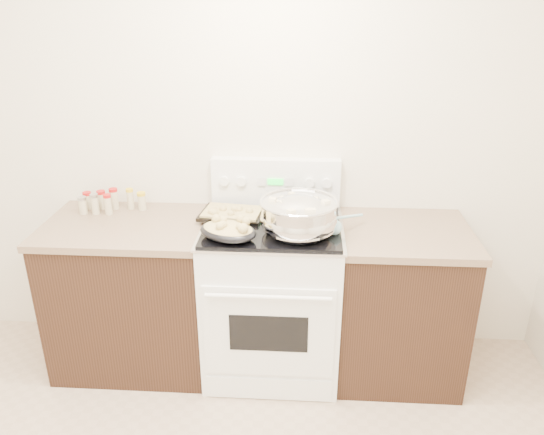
{
  "coord_description": "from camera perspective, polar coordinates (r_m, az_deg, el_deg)",
  "views": [
    {
      "loc": [
        0.52,
        -1.25,
        2.12
      ],
      "look_at": [
        0.35,
        1.37,
        1.0
      ],
      "focal_mm": 35.0,
      "sensor_mm": 36.0,
      "label": 1
    }
  ],
  "objects": [
    {
      "name": "roasting_pan",
      "position": [
        2.74,
        -4.72,
        -1.35
      ],
      "size": [
        0.37,
        0.32,
        0.12
      ],
      "color": "black",
      "rests_on": "kitchen_range"
    },
    {
      "name": "baking_sheet",
      "position": [
        3.02,
        -4.35,
        0.5
      ],
      "size": [
        0.38,
        0.29,
        0.06
      ],
      "color": "black",
      "rests_on": "kitchen_range"
    },
    {
      "name": "room_shell",
      "position": [
        1.42,
        -17.98,
        4.79
      ],
      "size": [
        4.1,
        3.6,
        2.75
      ],
      "color": "silver",
      "rests_on": "ground"
    },
    {
      "name": "blue_ladle",
      "position": [
        2.82,
        6.79,
        -0.93
      ],
      "size": [
        0.22,
        0.23,
        0.11
      ],
      "color": "#96D0E1",
      "rests_on": "kitchen_range"
    },
    {
      "name": "mixing_bowl",
      "position": [
        2.77,
        2.88,
        0.08
      ],
      "size": [
        0.44,
        0.44,
        0.24
      ],
      "color": "silver",
      "rests_on": "kitchen_range"
    },
    {
      "name": "counter_left",
      "position": [
        3.31,
        -14.57,
        -7.83
      ],
      "size": [
        0.93,
        0.67,
        0.92
      ],
      "color": "black",
      "rests_on": "ground"
    },
    {
      "name": "counter_right",
      "position": [
        3.2,
        13.37,
        -8.79
      ],
      "size": [
        0.73,
        0.67,
        0.92
      ],
      "color": "black",
      "rests_on": "ground"
    },
    {
      "name": "wooden_spoon",
      "position": [
        2.85,
        0.83,
        -1.04
      ],
      "size": [
        0.06,
        0.25,
        0.04
      ],
      "color": "tan",
      "rests_on": "kitchen_range"
    },
    {
      "name": "spice_jars",
      "position": [
        3.29,
        -17.24,
        1.68
      ],
      "size": [
        0.38,
        0.14,
        0.13
      ],
      "color": "#BFB28C",
      "rests_on": "counter_left"
    },
    {
      "name": "kitchen_range",
      "position": [
        3.14,
        0.06,
        -8.2
      ],
      "size": [
        0.78,
        0.73,
        1.22
      ],
      "color": "white",
      "rests_on": "ground"
    }
  ]
}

